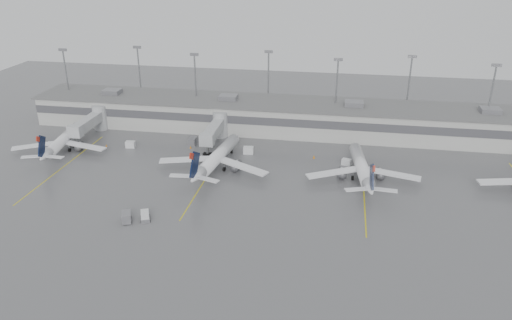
% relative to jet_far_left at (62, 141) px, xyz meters
% --- Properties ---
extents(ground, '(260.00, 260.00, 0.00)m').
position_rel_jet_far_left_xyz_m(ground, '(57.72, -32.72, -2.70)').
color(ground, '#515154').
rests_on(ground, ground).
extents(terminal, '(152.00, 17.00, 9.45)m').
position_rel_jet_far_left_xyz_m(terminal, '(57.71, 25.26, 1.47)').
color(terminal, '#AFAFA9').
rests_on(terminal, ground).
extents(light_masts, '(142.40, 8.00, 20.60)m').
position_rel_jet_far_left_xyz_m(light_masts, '(57.72, 31.03, 9.32)').
color(light_masts, gray).
rests_on(light_masts, ground).
extents(jet_bridge_left, '(4.00, 17.20, 7.00)m').
position_rel_jet_far_left_xyz_m(jet_bridge_left, '(2.22, 13.00, 1.16)').
color(jet_bridge_left, '#A0A3A5').
rests_on(jet_bridge_left, ground).
extents(jet_bridge_right, '(4.00, 17.20, 7.00)m').
position_rel_jet_far_left_xyz_m(jet_bridge_right, '(37.22, 13.00, 1.16)').
color(jet_bridge_right, '#A0A3A5').
rests_on(jet_bridge_right, ground).
extents(stand_markings, '(105.25, 40.00, 0.01)m').
position_rel_jet_far_left_xyz_m(stand_markings, '(57.72, -8.72, -2.70)').
color(stand_markings, '#CFC00C').
rests_on(stand_markings, ground).
extents(jet_far_left, '(23.74, 26.79, 8.70)m').
position_rel_jet_far_left_xyz_m(jet_far_left, '(0.00, 0.00, 0.00)').
color(jet_far_left, white).
rests_on(jet_far_left, ground).
extents(jet_mid_left, '(26.52, 29.90, 9.69)m').
position_rel_jet_far_left_xyz_m(jet_mid_left, '(41.45, -4.28, 0.31)').
color(jet_mid_left, white).
rests_on(jet_mid_left, ground).
extents(jet_mid_right, '(25.18, 28.38, 9.20)m').
position_rel_jet_far_left_xyz_m(jet_mid_right, '(74.74, -3.98, 0.15)').
color(jet_mid_right, white).
rests_on(jet_mid_right, ground).
extents(baggage_tug, '(2.65, 3.21, 1.78)m').
position_rel_jet_far_left_xyz_m(baggage_tug, '(33.67, -29.47, -2.01)').
color(baggage_tug, silver).
rests_on(baggage_tug, ground).
extents(baggage_cart, '(2.69, 3.36, 1.89)m').
position_rel_jet_far_left_xyz_m(baggage_cart, '(30.47, -30.67, -1.72)').
color(baggage_cart, slate).
rests_on(baggage_cart, ground).
extents(gse_uld_a, '(2.48, 1.79, 1.65)m').
position_rel_jet_far_left_xyz_m(gse_uld_a, '(16.05, 5.27, -1.88)').
color(gse_uld_a, silver).
rests_on(gse_uld_a, ground).
extents(gse_uld_b, '(2.63, 1.88, 1.77)m').
position_rel_jet_far_left_xyz_m(gse_uld_b, '(47.00, 6.46, -1.82)').
color(gse_uld_b, silver).
rests_on(gse_uld_b, ground).
extents(gse_uld_c, '(2.47, 2.03, 1.50)m').
position_rel_jet_far_left_xyz_m(gse_uld_c, '(71.40, 3.46, -1.95)').
color(gse_uld_c, silver).
rests_on(gse_uld_c, ground).
extents(gse_loader, '(1.93, 3.02, 1.86)m').
position_rel_jet_far_left_xyz_m(gse_loader, '(31.41, 10.06, -1.78)').
color(gse_loader, slate).
rests_on(gse_loader, ground).
extents(cone_a, '(0.40, 0.40, 0.63)m').
position_rel_jet_far_left_xyz_m(cone_a, '(9.51, 4.82, -2.39)').
color(cone_a, orange).
rests_on(cone_a, ground).
extents(cone_b, '(0.44, 0.44, 0.71)m').
position_rel_jet_far_left_xyz_m(cone_b, '(31.62, 7.26, -2.35)').
color(cone_b, orange).
rests_on(cone_b, ground).
extents(cone_c, '(0.50, 0.50, 0.80)m').
position_rel_jet_far_left_xyz_m(cone_c, '(63.50, 6.20, -2.31)').
color(cone_c, orange).
rests_on(cone_c, ground).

